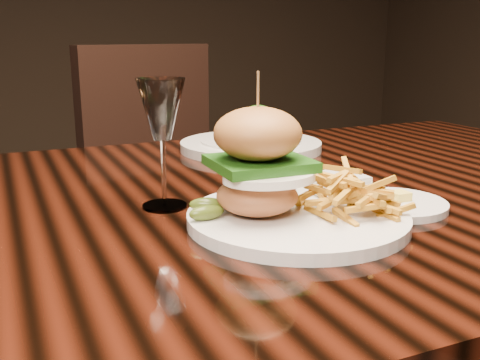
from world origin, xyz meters
name	(u,v)px	position (x,y,z in m)	size (l,w,h in m)	color
dining_table	(232,242)	(0.00, 0.00, 0.67)	(1.60, 0.90, 0.75)	black
burger_plate	(292,187)	(0.01, -0.16, 0.80)	(0.27, 0.27, 0.19)	silver
side_saucer	(393,204)	(0.17, -0.15, 0.76)	(0.14, 0.14, 0.02)	silver
ramekin	(339,185)	(0.14, -0.07, 0.77)	(0.07, 0.07, 0.03)	silver
wine_glass	(162,114)	(-0.11, -0.03, 0.88)	(0.06, 0.06, 0.17)	white
far_dish	(251,142)	(0.16, 0.28, 0.77)	(0.28, 0.28, 0.09)	silver
chair_far	(170,182)	(0.17, 0.89, 0.54)	(0.58, 0.58, 0.95)	black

